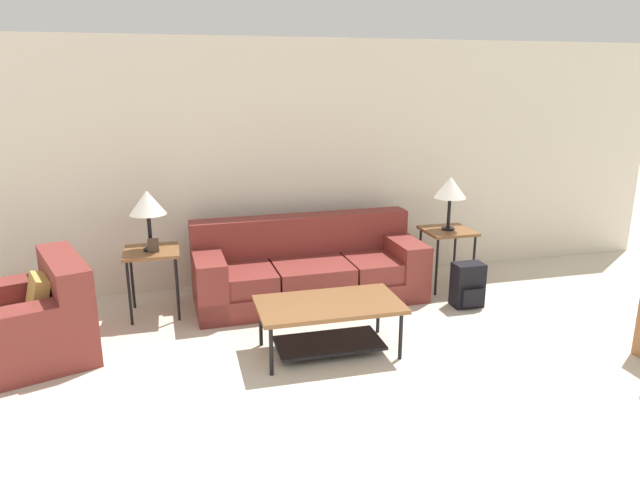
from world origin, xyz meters
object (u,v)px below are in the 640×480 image
side_table_right (447,236)px  table_lamp_right (450,188)px  couch (308,271)px  armchair (32,323)px  coffee_table (329,315)px  table_lamp_left (147,204)px  backpack (468,285)px  side_table_left (152,257)px

side_table_right → table_lamp_right: 0.52m
couch → side_table_right: (1.52, -0.04, 0.27)m
armchair → coffee_table: armchair is taller
coffee_table → table_lamp_right: (1.64, 1.19, 0.76)m
armchair → table_lamp_left: table_lamp_left is taller
coffee_table → table_lamp_right: table_lamp_right is taller
table_lamp_left → backpack: table_lamp_left is taller
side_table_left → side_table_right: 3.04m
couch → side_table_right: bearing=-1.4°
table_lamp_left → couch: bearing=1.4°
side_table_right → armchair: bearing=-170.6°
side_table_left → table_lamp_right: table_lamp_right is taller
side_table_right → table_lamp_left: size_ratio=1.14×
coffee_table → couch: bearing=84.6°
table_lamp_right → backpack: bearing=-94.1°
coffee_table → backpack: size_ratio=2.64×
armchair → side_table_left: bearing=35.0°
table_lamp_right → couch: bearing=178.6°
armchair → side_table_right: size_ratio=1.94×
table_lamp_left → table_lamp_right: size_ratio=1.00×
coffee_table → table_lamp_left: bearing=139.7°
coffee_table → backpack: (1.60, 0.62, -0.11)m
coffee_table → armchair: bearing=167.2°
armchair → side_table_right: armchair is taller
armchair → table_lamp_right: table_lamp_right is taller
table_lamp_left → table_lamp_right: same height
coffee_table → table_lamp_left: table_lamp_left is taller
side_table_left → table_lamp_right: (3.04, -0.00, 0.52)m
armchair → coffee_table: bearing=-12.8°
table_lamp_right → side_table_left: bearing=180.0°
armchair → table_lamp_right: 4.11m
side_table_right → table_lamp_right: bearing=-63.4°
side_table_left → coffee_table: bearing=-40.3°
side_table_right → coffee_table: bearing=-144.0°
table_lamp_left → table_lamp_right: 3.04m
couch → table_lamp_right: table_lamp_right is taller
table_lamp_left → backpack: (3.00, -0.57, -0.87)m
couch → table_lamp_right: 1.71m
coffee_table → side_table_right: bearing=36.0°
couch → side_table_left: 1.54m
coffee_table → backpack: backpack is taller
armchair → backpack: bearing=1.3°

